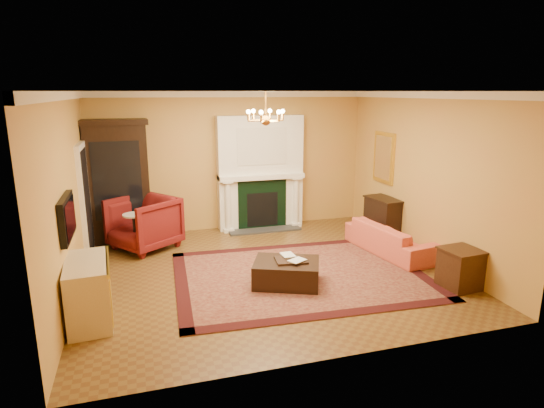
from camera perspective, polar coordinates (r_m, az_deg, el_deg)
name	(u,v)px	position (r m, az deg, el deg)	size (l,w,h in m)	color
floor	(266,272)	(7.88, -0.73, -8.49)	(6.00, 5.50, 0.02)	brown
ceiling	(266,91)	(7.29, -0.81, 14.04)	(6.00, 5.50, 0.02)	silver
wall_back	(232,161)	(10.08, -5.06, 5.34)	(6.00, 0.02, 3.00)	gold
wall_front	(336,235)	(4.92, 8.03, -3.90)	(6.00, 0.02, 3.00)	gold
wall_left	(67,197)	(7.24, -24.34, 0.76)	(0.02, 5.50, 3.00)	gold
wall_right	(425,176)	(8.73, 18.63, 3.34)	(0.02, 5.50, 3.00)	gold
fireplace	(260,175)	(10.09, -1.46, 3.64)	(1.90, 0.70, 2.50)	white
crown_molding	(251,95)	(8.21, -2.67, 13.53)	(6.00, 5.50, 0.12)	white
doorway	(86,201)	(8.98, -22.36, 0.32)	(0.08, 1.05, 2.10)	silver
tv_panel	(67,218)	(6.69, -24.31, -1.57)	(0.09, 0.95, 0.58)	black
gilt_mirror	(384,158)	(9.85, 13.85, 5.67)	(0.06, 0.76, 1.05)	yellow
chandelier	(266,117)	(7.30, -0.80, 10.88)	(0.63, 0.55, 0.53)	#C28635
oriental_rug	(300,275)	(7.72, 3.59, -8.88)	(4.11, 3.08, 0.02)	#440F0E
china_cabinet	(118,184)	(9.68, -18.75, 2.39)	(1.18, 0.54, 2.37)	black
wingback_armchair	(144,221)	(9.15, -15.81, -2.03)	(1.09, 1.02, 1.13)	maroon
pedestal_table	(135,230)	(9.06, -16.84, -3.11)	(0.42, 0.42, 0.75)	black
commode	(89,291)	(6.61, -22.03, -10.11)	(0.53, 1.12, 0.84)	#C6B090
coral_sofa	(391,234)	(8.91, 14.69, -3.61)	(1.94, 0.57, 0.76)	#E95C4A
end_table	(460,269)	(7.73, 22.54, -7.60)	(0.52, 0.52, 0.60)	#331E0E
console_table	(383,220)	(9.64, 13.75, -1.94)	(0.44, 0.77, 0.85)	black
leather_ottoman	(286,273)	(7.29, 1.83, -8.59)	(1.01, 0.74, 0.38)	black
ottoman_tray	(291,260)	(7.23, 2.40, -7.05)	(0.48, 0.38, 0.03)	black
book_a	(282,249)	(7.28, 1.29, -5.64)	(0.19, 0.02, 0.26)	gray
book_b	(293,252)	(7.16, 2.60, -5.99)	(0.19, 0.02, 0.26)	gray
topiary_left	(226,165)	(9.83, -5.75, 4.94)	(0.16, 0.16, 0.44)	tan
topiary_right	(287,161)	(10.17, 1.87, 5.38)	(0.17, 0.17, 0.47)	tan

